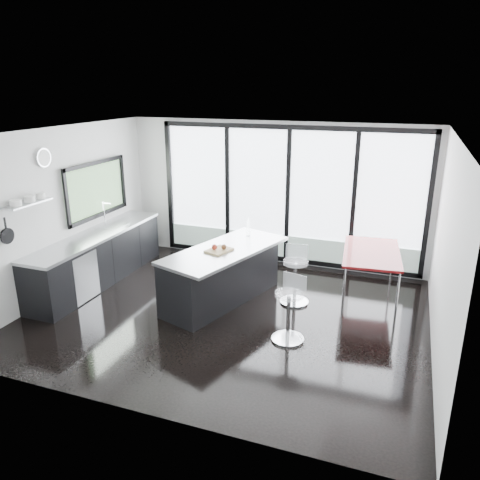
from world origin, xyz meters
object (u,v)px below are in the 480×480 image
at_px(bar_stool_near, 288,317).
at_px(red_table, 370,275).
at_px(bar_stool_far, 295,282).
at_px(island, 222,274).

height_order(bar_stool_near, red_table, red_table).
distance_m(bar_stool_near, bar_stool_far, 1.21).
distance_m(bar_stool_far, red_table, 1.28).
bearing_deg(island, bar_stool_far, 15.21).
xyz_separation_m(island, bar_stool_far, (1.16, 0.32, -0.10)).
relative_size(bar_stool_near, bar_stool_far, 0.98).
bearing_deg(bar_stool_near, bar_stool_far, 112.42).
distance_m(island, bar_stool_near, 1.62).
relative_size(island, bar_stool_near, 3.35).
xyz_separation_m(island, red_table, (2.29, 0.92, -0.05)).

